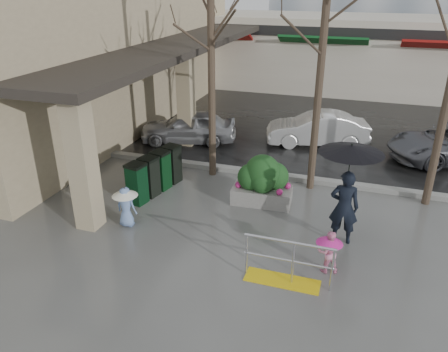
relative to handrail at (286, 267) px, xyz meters
The scene contains 18 objects.
ground 1.85m from the handrail, 138.58° to the left, with size 120.00×120.00×0.00m, color #51514F.
street_asphalt 23.24m from the handrail, 93.36° to the left, with size 120.00×36.00×0.01m, color black.
curb 5.38m from the handrail, 104.66° to the left, with size 120.00×0.30×0.15m, color gray.
near_building 14.32m from the handrail, 138.39° to the left, with size 6.00×18.00×8.00m, color tan.
canopy_slab 11.54m from the handrail, 123.81° to the left, with size 2.80×18.00×0.25m, color #2D2823.
pillar_front 5.48m from the handrail, behind, with size 0.55×0.55×3.50m, color tan.
pillar_back 9.02m from the handrail, 126.15° to the left, with size 0.55×0.55×3.50m, color tan.
storefront_row 19.25m from the handrail, 88.07° to the left, with size 34.00×6.74×4.00m.
handrail is the anchor object (origin of this frame).
tree_west 7.52m from the handrail, 124.99° to the left, with size 3.20×3.20×6.80m.
tree_midwest 6.83m from the handrail, 91.91° to the left, with size 3.20×3.20×7.00m.
woman 2.51m from the handrail, 64.00° to the left, with size 1.48×1.48×2.55m.
child_pink 1.06m from the handrail, 39.87° to the left, with size 0.58×0.58×0.99m.
child_blue 4.49m from the handrail, 166.93° to the left, with size 0.66×0.66×1.09m.
planter 3.64m from the handrail, 111.64° to the left, with size 1.73×1.00×1.46m.
news_boxes 5.48m from the handrail, 146.13° to the left, with size 0.91×2.20×1.20m.
car_a 9.14m from the handrail, 125.50° to the left, with size 1.49×3.70×1.26m, color #A1A2A5.
car_b 8.77m from the handrail, 93.28° to the left, with size 1.33×3.82×1.26m, color white.
Camera 1 is at (2.51, -8.77, 5.89)m, focal length 35.00 mm.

